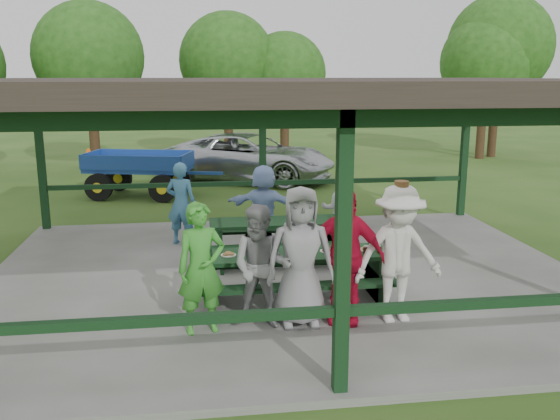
{
  "coord_description": "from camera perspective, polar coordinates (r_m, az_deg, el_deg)",
  "views": [
    {
      "loc": [
        -1.41,
        -9.43,
        3.39
      ],
      "look_at": [
        -0.16,
        -0.3,
        1.29
      ],
      "focal_mm": 38.0,
      "sensor_mm": 36.0,
      "label": 1
    }
  ],
  "objects": [
    {
      "name": "farm_trailer",
      "position": [
        17.39,
        -13.37,
        3.49
      ],
      "size": [
        3.93,
        2.27,
        1.36
      ],
      "rotation": [
        0.0,
        0.0,
        -0.24
      ],
      "color": "navy",
      "rests_on": "ground"
    },
    {
      "name": "ground",
      "position": [
        10.12,
        0.7,
        -6.76
      ],
      "size": [
        90.0,
        90.0,
        0.0
      ],
      "primitive_type": "plane",
      "color": "#2B5019",
      "rests_on": "ground"
    },
    {
      "name": "picnic_table_near",
      "position": [
        8.8,
        1.37,
        -5.81
      ],
      "size": [
        2.81,
        1.39,
        0.75
      ],
      "color": "black",
      "rests_on": "concrete_slab"
    },
    {
      "name": "table_setting",
      "position": [
        8.73,
        2.03,
        -3.88
      ],
      "size": [
        2.34,
        0.45,
        0.1
      ],
      "color": "white",
      "rests_on": "picnic_table_near"
    },
    {
      "name": "tree_left",
      "position": [
        23.87,
        -5.1,
        14.1
      ],
      "size": [
        3.73,
        3.73,
        5.83
      ],
      "color": "#321F14",
      "rests_on": "ground"
    },
    {
      "name": "pickup_truck",
      "position": [
        19.48,
        -2.96,
        5.09
      ],
      "size": [
        6.15,
        4.75,
        1.55
      ],
      "primitive_type": "imported",
      "rotation": [
        0.0,
        0.0,
        1.12
      ],
      "color": "silver",
      "rests_on": "ground"
    },
    {
      "name": "contestant_grey_left",
      "position": [
        7.82,
        -1.81,
        -5.5
      ],
      "size": [
        0.96,
        0.85,
        1.67
      ],
      "primitive_type": "imported",
      "rotation": [
        0.0,
        0.0,
        -0.3
      ],
      "color": "gray",
      "rests_on": "concrete_slab"
    },
    {
      "name": "spectator_lblue",
      "position": [
        11.43,
        -1.55,
        0.33
      ],
      "size": [
        1.6,
        0.97,
        1.64
      ],
      "primitive_type": "imported",
      "rotation": [
        0.0,
        0.0,
        2.8
      ],
      "color": "#8FABDD",
      "rests_on": "concrete_slab"
    },
    {
      "name": "pavilion_structure",
      "position": [
        9.54,
        0.75,
        11.48
      ],
      "size": [
        10.6,
        8.6,
        3.24
      ],
      "color": "black",
      "rests_on": "concrete_slab"
    },
    {
      "name": "tree_far_left",
      "position": [
        22.27,
        -17.92,
        13.83
      ],
      "size": [
        3.8,
        3.8,
        5.93
      ],
      "color": "#321F14",
      "rests_on": "ground"
    },
    {
      "name": "contestant_red",
      "position": [
        8.0,
        6.17,
        -4.46
      ],
      "size": [
        1.17,
        0.77,
        1.85
      ],
      "primitive_type": "imported",
      "rotation": [
        0.0,
        0.0,
        -0.32
      ],
      "color": "red",
      "rests_on": "concrete_slab"
    },
    {
      "name": "spectator_blue",
      "position": [
        11.84,
        -9.48,
        0.62
      ],
      "size": [
        0.7,
        0.57,
        1.65
      ],
      "primitive_type": "imported",
      "rotation": [
        0.0,
        0.0,
        2.81
      ],
      "color": "teal",
      "rests_on": "concrete_slab"
    },
    {
      "name": "tree_far_right",
      "position": [
        26.8,
        20.36,
        14.47
      ],
      "size": [
        4.27,
        4.27,
        6.67
      ],
      "color": "#321F14",
      "rests_on": "ground"
    },
    {
      "name": "contestant_grey_mid",
      "position": [
        7.89,
        1.99,
        -4.49
      ],
      "size": [
        0.94,
        0.63,
        1.89
      ],
      "primitive_type": "imported",
      "rotation": [
        0.0,
        0.0,
        -0.03
      ],
      "color": "gray",
      "rests_on": "concrete_slab"
    },
    {
      "name": "tree_mid",
      "position": [
        24.07,
        0.46,
        12.96
      ],
      "size": [
        3.26,
        3.26,
        5.1
      ],
      "color": "#321F14",
      "rests_on": "ground"
    },
    {
      "name": "contestant_white_fedora",
      "position": [
        8.13,
        11.32,
        -4.18
      ],
      "size": [
        1.26,
        0.78,
        1.95
      ],
      "rotation": [
        0.0,
        0.0,
        0.06
      ],
      "color": "silver",
      "rests_on": "concrete_slab"
    },
    {
      "name": "picnic_table_far",
      "position": [
        10.69,
        -0.36,
        -2.48
      ],
      "size": [
        2.39,
        1.39,
        0.75
      ],
      "color": "black",
      "rests_on": "concrete_slab"
    },
    {
      "name": "tree_right",
      "position": [
        26.06,
        19.23,
        13.26
      ],
      "size": [
        3.69,
        3.69,
        5.77
      ],
      "color": "#321F14",
      "rests_on": "ground"
    },
    {
      "name": "contestant_green",
      "position": [
        7.73,
        -7.59,
        -5.58
      ],
      "size": [
        0.71,
        0.55,
        1.73
      ],
      "primitive_type": "imported",
      "rotation": [
        0.0,
        0.0,
        0.23
      ],
      "color": "green",
      "rests_on": "concrete_slab"
    },
    {
      "name": "spectator_grey",
      "position": [
        11.67,
        5.73,
        0.12
      ],
      "size": [
        0.8,
        0.67,
        1.48
      ],
      "primitive_type": "imported",
      "rotation": [
        0.0,
        0.0,
        2.97
      ],
      "color": "#939496",
      "rests_on": "concrete_slab"
    },
    {
      "name": "concrete_slab",
      "position": [
        10.1,
        0.7,
        -6.49
      ],
      "size": [
        10.0,
        8.0,
        0.1
      ],
      "primitive_type": "cube",
      "color": "slate",
      "rests_on": "ground"
    }
  ]
}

